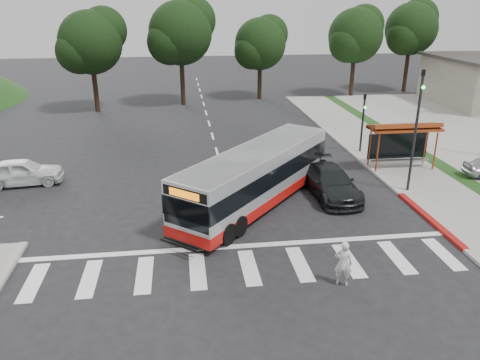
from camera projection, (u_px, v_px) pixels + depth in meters
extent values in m
plane|color=black|center=(234.00, 213.00, 22.70)|extent=(140.00, 140.00, 0.00)
cube|color=gray|center=(382.00, 153.00, 31.42)|extent=(4.00, 40.00, 0.12)
cube|color=#9E9991|center=(354.00, 154.00, 31.17)|extent=(0.30, 40.00, 0.15)
cube|color=maroon|center=(430.00, 219.00, 21.91)|extent=(0.32, 6.00, 0.15)
cube|color=silver|center=(249.00, 267.00, 18.07)|extent=(18.00, 2.60, 0.01)
cylinder|color=#963E19|center=(377.00, 154.00, 27.41)|extent=(0.10, 0.10, 2.30)
cylinder|color=#963E19|center=(435.00, 151.00, 27.84)|extent=(0.10, 0.10, 2.30)
cylinder|color=#963E19|center=(370.00, 148.00, 28.52)|extent=(0.10, 0.10, 2.30)
cylinder|color=#963E19|center=(425.00, 145.00, 28.95)|extent=(0.10, 0.10, 2.30)
cube|color=#963E19|center=(405.00, 128.00, 27.72)|extent=(4.20, 1.60, 0.12)
cube|color=#963E19|center=(405.00, 126.00, 27.71)|extent=(4.20, 1.32, 0.51)
cube|color=black|center=(398.00, 146.00, 28.72)|extent=(3.80, 0.06, 1.60)
cube|color=gray|center=(400.00, 160.00, 28.43)|extent=(3.60, 0.40, 0.08)
cylinder|color=black|center=(415.00, 134.00, 24.09)|extent=(0.14, 0.14, 6.50)
imported|color=black|center=(423.00, 80.00, 23.10)|extent=(0.16, 0.20, 1.00)
sphere|color=#19E533|center=(423.00, 87.00, 23.06)|extent=(0.18, 0.18, 0.18)
cylinder|color=black|center=(362.00, 124.00, 31.02)|extent=(0.14, 0.14, 4.00)
imported|color=black|center=(365.00, 102.00, 30.48)|extent=(0.16, 0.20, 1.00)
sphere|color=#19E533|center=(365.00, 108.00, 30.44)|extent=(0.18, 0.18, 0.18)
cylinder|color=black|center=(352.00, 75.00, 49.74)|extent=(0.44, 0.44, 4.40)
sphere|color=black|center=(356.00, 36.00, 48.30)|extent=(5.60, 5.60, 5.60)
sphere|color=black|center=(364.00, 25.00, 48.86)|extent=(4.20, 4.20, 4.20)
sphere|color=black|center=(348.00, 43.00, 47.79)|extent=(3.92, 3.92, 3.92)
cylinder|color=black|center=(406.00, 70.00, 52.39)|extent=(0.44, 0.44, 4.84)
sphere|color=black|center=(411.00, 29.00, 50.82)|extent=(5.60, 5.60, 5.60)
sphere|color=black|center=(419.00, 18.00, 51.33)|extent=(4.20, 4.20, 4.20)
sphere|color=black|center=(405.00, 37.00, 50.32)|extent=(3.92, 3.92, 3.92)
cylinder|color=black|center=(182.00, 80.00, 45.67)|extent=(0.44, 0.44, 4.84)
sphere|color=black|center=(180.00, 33.00, 44.09)|extent=(6.00, 6.00, 6.00)
sphere|color=black|center=(192.00, 20.00, 44.68)|extent=(4.50, 4.50, 4.50)
sphere|color=black|center=(170.00, 42.00, 43.55)|extent=(4.20, 4.20, 4.20)
cylinder|color=black|center=(260.00, 80.00, 48.64)|extent=(0.44, 0.44, 3.96)
sphere|color=black|center=(260.00, 44.00, 47.35)|extent=(5.20, 5.20, 5.20)
sphere|color=black|center=(269.00, 34.00, 47.88)|extent=(3.90, 3.90, 3.90)
sphere|color=black|center=(252.00, 51.00, 46.87)|extent=(3.64, 3.64, 3.64)
cylinder|color=black|center=(95.00, 88.00, 42.93)|extent=(0.44, 0.44, 4.40)
sphere|color=black|center=(90.00, 42.00, 41.50)|extent=(5.60, 5.60, 5.60)
sphere|color=black|center=(103.00, 30.00, 42.05)|extent=(4.20, 4.20, 4.20)
sphere|color=black|center=(78.00, 51.00, 40.98)|extent=(3.92, 3.92, 3.92)
imported|color=silver|center=(343.00, 263.00, 16.70)|extent=(0.74, 0.62, 1.74)
imported|color=black|center=(330.00, 182.00, 24.53)|extent=(2.37, 5.31, 1.51)
imported|color=silver|center=(22.00, 172.00, 26.00)|extent=(4.54, 2.23, 1.49)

